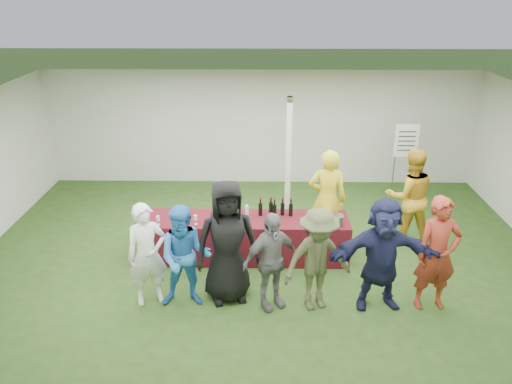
{
  "coord_description": "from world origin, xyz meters",
  "views": [
    {
      "loc": [
        0.06,
        -7.34,
        4.53
      ],
      "look_at": [
        -0.07,
        0.39,
        1.25
      ],
      "focal_mm": 35.0,
      "sensor_mm": 36.0,
      "label": 1
    }
  ],
  "objects_px": {
    "customer_2": "(227,242)",
    "customer_1": "(185,257)",
    "staff_pourer": "(327,200)",
    "customer_0": "(147,255)",
    "wine_list_sign": "(406,147)",
    "customer_4": "(318,260)",
    "serving_table": "(245,238)",
    "customer_6": "(437,254)",
    "staff_back": "(409,196)",
    "dump_bucket": "(336,220)",
    "customer_3": "(271,261)",
    "customer_5": "(382,254)"
  },
  "relations": [
    {
      "from": "customer_2",
      "to": "customer_1",
      "type": "bearing_deg",
      "value": -177.67
    },
    {
      "from": "staff_pourer",
      "to": "customer_0",
      "type": "height_order",
      "value": "staff_pourer"
    },
    {
      "from": "staff_pourer",
      "to": "wine_list_sign",
      "type": "bearing_deg",
      "value": -127.21
    },
    {
      "from": "customer_2",
      "to": "customer_0",
      "type": "bearing_deg",
      "value": 171.35
    },
    {
      "from": "customer_0",
      "to": "customer_4",
      "type": "bearing_deg",
      "value": -25.87
    },
    {
      "from": "customer_0",
      "to": "customer_2",
      "type": "relative_size",
      "value": 0.84
    },
    {
      "from": "wine_list_sign",
      "to": "customer_0",
      "type": "xyz_separation_m",
      "value": [
        -4.7,
        -3.68,
        -0.51
      ]
    },
    {
      "from": "serving_table",
      "to": "customer_6",
      "type": "relative_size",
      "value": 2.03
    },
    {
      "from": "customer_1",
      "to": "staff_back",
      "type": "bearing_deg",
      "value": 25.84
    },
    {
      "from": "customer_0",
      "to": "customer_1",
      "type": "height_order",
      "value": "customer_0"
    },
    {
      "from": "customer_4",
      "to": "customer_1",
      "type": "bearing_deg",
      "value": 159.62
    },
    {
      "from": "customer_1",
      "to": "customer_2",
      "type": "height_order",
      "value": "customer_2"
    },
    {
      "from": "customer_0",
      "to": "customer_1",
      "type": "distance_m",
      "value": 0.58
    },
    {
      "from": "customer_0",
      "to": "customer_6",
      "type": "relative_size",
      "value": 0.91
    },
    {
      "from": "staff_back",
      "to": "customer_4",
      "type": "distance_m",
      "value": 2.81
    },
    {
      "from": "staff_pourer",
      "to": "customer_4",
      "type": "distance_m",
      "value": 1.89
    },
    {
      "from": "staff_pourer",
      "to": "serving_table",
      "type": "bearing_deg",
      "value": 22.11
    },
    {
      "from": "customer_4",
      "to": "serving_table",
      "type": "bearing_deg",
      "value": 108.34
    },
    {
      "from": "dump_bucket",
      "to": "customer_3",
      "type": "bearing_deg",
      "value": -132.07
    },
    {
      "from": "staff_back",
      "to": "customer_2",
      "type": "xyz_separation_m",
      "value": [
        -3.2,
        -1.87,
        0.06
      ]
    },
    {
      "from": "serving_table",
      "to": "customer_3",
      "type": "height_order",
      "value": "customer_3"
    },
    {
      "from": "dump_bucket",
      "to": "customer_4",
      "type": "bearing_deg",
      "value": -108.91
    },
    {
      "from": "staff_back",
      "to": "dump_bucket",
      "type": "bearing_deg",
      "value": 27.92
    },
    {
      "from": "serving_table",
      "to": "dump_bucket",
      "type": "height_order",
      "value": "dump_bucket"
    },
    {
      "from": "dump_bucket",
      "to": "customer_2",
      "type": "distance_m",
      "value": 2.02
    },
    {
      "from": "staff_pourer",
      "to": "customer_4",
      "type": "height_order",
      "value": "staff_pourer"
    },
    {
      "from": "staff_pourer",
      "to": "customer_6",
      "type": "bearing_deg",
      "value": 134.08
    },
    {
      "from": "staff_back",
      "to": "customer_3",
      "type": "height_order",
      "value": "staff_back"
    },
    {
      "from": "wine_list_sign",
      "to": "customer_2",
      "type": "bearing_deg",
      "value": -134.71
    },
    {
      "from": "customer_1",
      "to": "customer_5",
      "type": "bearing_deg",
      "value": -2.36
    },
    {
      "from": "serving_table",
      "to": "customer_4",
      "type": "xyz_separation_m",
      "value": [
        1.12,
        -1.46,
        0.43
      ]
    },
    {
      "from": "wine_list_sign",
      "to": "customer_0",
      "type": "height_order",
      "value": "wine_list_sign"
    },
    {
      "from": "dump_bucket",
      "to": "customer_6",
      "type": "distance_m",
      "value": 1.77
    },
    {
      "from": "wine_list_sign",
      "to": "customer_3",
      "type": "bearing_deg",
      "value": -127.35
    },
    {
      "from": "customer_2",
      "to": "customer_6",
      "type": "bearing_deg",
      "value": -17.91
    },
    {
      "from": "dump_bucket",
      "to": "customer_6",
      "type": "xyz_separation_m",
      "value": [
        1.31,
        -1.19,
        0.05
      ]
    },
    {
      "from": "wine_list_sign",
      "to": "customer_3",
      "type": "xyz_separation_m",
      "value": [
        -2.87,
        -3.76,
        -0.55
      ]
    },
    {
      "from": "dump_bucket",
      "to": "customer_6",
      "type": "bearing_deg",
      "value": -42.37
    },
    {
      "from": "customer_2",
      "to": "staff_pourer",
      "type": "bearing_deg",
      "value": 29.85
    },
    {
      "from": "customer_3",
      "to": "customer_4",
      "type": "bearing_deg",
      "value": -30.47
    },
    {
      "from": "staff_back",
      "to": "customer_6",
      "type": "xyz_separation_m",
      "value": [
        -0.14,
        -2.05,
        -0.02
      ]
    },
    {
      "from": "wine_list_sign",
      "to": "customer_0",
      "type": "distance_m",
      "value": 5.99
    },
    {
      "from": "staff_back",
      "to": "customer_2",
      "type": "relative_size",
      "value": 0.94
    },
    {
      "from": "wine_list_sign",
      "to": "customer_5",
      "type": "xyz_separation_m",
      "value": [
        -1.26,
        -3.73,
        -0.44
      ]
    },
    {
      "from": "customer_1",
      "to": "customer_6",
      "type": "height_order",
      "value": "customer_6"
    },
    {
      "from": "dump_bucket",
      "to": "customer_2",
      "type": "relative_size",
      "value": 0.13
    },
    {
      "from": "dump_bucket",
      "to": "customer_4",
      "type": "height_order",
      "value": "customer_4"
    },
    {
      "from": "staff_pourer",
      "to": "staff_back",
      "type": "relative_size",
      "value": 1.03
    },
    {
      "from": "wine_list_sign",
      "to": "customer_1",
      "type": "xyz_separation_m",
      "value": [
        -4.12,
        -3.74,
        -0.51
      ]
    },
    {
      "from": "wine_list_sign",
      "to": "customer_1",
      "type": "bearing_deg",
      "value": -137.8
    }
  ]
}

